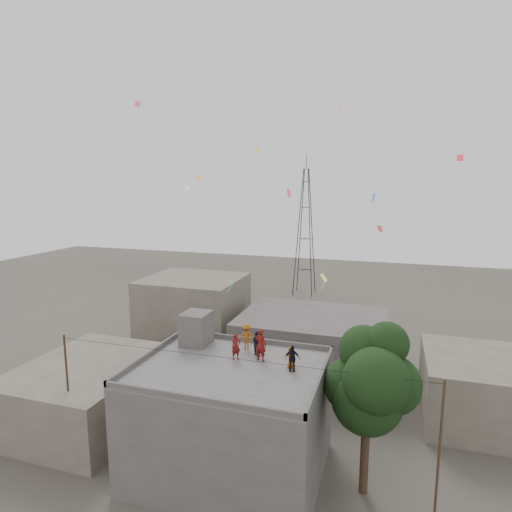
{
  "coord_description": "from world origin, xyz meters",
  "views": [
    {
      "loc": [
        8.01,
        -20.2,
        15.84
      ],
      "look_at": [
        0.6,
        2.78,
        11.78
      ],
      "focal_mm": 30.0,
      "sensor_mm": 36.0,
      "label": 1
    }
  ],
  "objects": [
    {
      "name": "parapet",
      "position": [
        0.0,
        0.0,
        6.25
      ],
      "size": [
        10.0,
        8.0,
        0.3
      ],
      "color": "#4E4B49",
      "rests_on": "main_building"
    },
    {
      "name": "utility_line",
      "position": [
        0.5,
        -1.25,
        3.83
      ],
      "size": [
        20.12,
        0.62,
        7.4
      ],
      "color": "black",
      "rests_on": "ground"
    },
    {
      "name": "neighbor_east",
      "position": [
        14.0,
        10.0,
        2.2
      ],
      "size": [
        7.0,
        8.0,
        4.4
      ],
      "primitive_type": "cube",
      "color": "#5D574A",
      "rests_on": "ground"
    },
    {
      "name": "person_orange_child",
      "position": [
        3.15,
        0.97,
        6.7
      ],
      "size": [
        0.65,
        0.5,
        1.2
      ],
      "primitive_type": "imported",
      "rotation": [
        0.0,
        0.0,
        -0.22
      ],
      "color": "#9E5012",
      "rests_on": "main_building"
    },
    {
      "name": "ground",
      "position": [
        0.0,
        0.0,
        0.0
      ],
      "size": [
        140.0,
        140.0,
        0.0
      ],
      "primitive_type": "plane",
      "color": "#433D37",
      "rests_on": "ground"
    },
    {
      "name": "person_dark_child",
      "position": [
        0.91,
        2.11,
        6.81
      ],
      "size": [
        0.86,
        0.86,
        1.41
      ],
      "primitive_type": "imported",
      "rotation": [
        0.0,
        0.0,
        2.36
      ],
      "color": "black",
      "rests_on": "main_building"
    },
    {
      "name": "main_building",
      "position": [
        0.0,
        0.0,
        3.05
      ],
      "size": [
        10.0,
        8.0,
        6.1
      ],
      "color": "#4E4B49",
      "rests_on": "ground"
    },
    {
      "name": "neighbor_west",
      "position": [
        -11.0,
        2.0,
        2.0
      ],
      "size": [
        8.0,
        10.0,
        4.0
      ],
      "primitive_type": "cube",
      "color": "#5D574A",
      "rests_on": "ground"
    },
    {
      "name": "stair_head_box",
      "position": [
        -3.2,
        2.6,
        7.1
      ],
      "size": [
        1.6,
        1.8,
        2.0
      ],
      "primitive_type": "cube",
      "color": "#4E4B49",
      "rests_on": "main_building"
    },
    {
      "name": "person_dark_adult",
      "position": [
        3.29,
        0.61,
        6.8
      ],
      "size": [
        0.87,
        0.49,
        1.4
      ],
      "primitive_type": "imported",
      "rotation": [
        0.0,
        0.0,
        0.18
      ],
      "color": "black",
      "rests_on": "main_building"
    },
    {
      "name": "person_red_child",
      "position": [
        -0.06,
        1.14,
        6.84
      ],
      "size": [
        0.63,
        0.63,
        1.49
      ],
      "primitive_type": "imported",
      "rotation": [
        0.0,
        0.0,
        0.78
      ],
      "color": "maroon",
      "rests_on": "main_building"
    },
    {
      "name": "person_red_adult",
      "position": [
        1.31,
        1.42,
        7.01
      ],
      "size": [
        0.73,
        0.55,
        1.82
      ],
      "primitive_type": "imported",
      "rotation": [
        0.0,
        0.0,
        2.96
      ],
      "color": "maroon",
      "rests_on": "main_building"
    },
    {
      "name": "person_orange_adult",
      "position": [
        -0.02,
        2.85,
        6.86
      ],
      "size": [
        1.12,
        0.86,
        1.52
      ],
      "primitive_type": "imported",
      "rotation": [
        0.0,
        0.0,
        -2.81
      ],
      "color": "#9B5611",
      "rests_on": "main_building"
    },
    {
      "name": "kites",
      "position": [
        0.73,
        7.09,
        15.63
      ],
      "size": [
        20.78,
        16.33,
        12.9
      ],
      "color": "orange",
      "rests_on": "ground"
    },
    {
      "name": "transmission_tower",
      "position": [
        -4.0,
        40.0,
        9.07
      ],
      "size": [
        2.97,
        2.97,
        20.01
      ],
      "color": "black",
      "rests_on": "ground"
    },
    {
      "name": "tree",
      "position": [
        7.37,
        0.6,
        6.1
      ],
      "size": [
        4.9,
        4.6,
        9.1
      ],
      "color": "black",
      "rests_on": "ground"
    },
    {
      "name": "neighbor_northwest",
      "position": [
        -10.0,
        16.0,
        3.5
      ],
      "size": [
        9.0,
        8.0,
        7.0
      ],
      "primitive_type": "cube",
      "color": "#5D574A",
      "rests_on": "ground"
    },
    {
      "name": "neighbor_north",
      "position": [
        2.0,
        14.0,
        2.5
      ],
      "size": [
        12.0,
        9.0,
        5.0
      ],
      "primitive_type": "cube",
      "color": "#4E4B49",
      "rests_on": "ground"
    }
  ]
}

